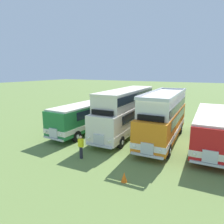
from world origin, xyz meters
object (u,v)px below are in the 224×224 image
(cone_mid_row, at_px, (124,177))
(bus_fourth_in_row, at_px, (212,127))
(marshal_person, at_px, (81,147))
(bus_third_in_row, at_px, (164,116))
(bus_second_in_row, at_px, (126,110))
(bus_first_in_row, at_px, (90,114))

(cone_mid_row, bearing_deg, bus_fourth_in_row, 63.85)
(marshal_person, bearing_deg, bus_third_in_row, 56.67)
(bus_fourth_in_row, bearing_deg, bus_second_in_row, 179.17)
(bus_first_in_row, distance_m, bus_fourth_in_row, 11.70)
(cone_mid_row, bearing_deg, marshal_person, 160.89)
(marshal_person, bearing_deg, bus_first_in_row, 118.46)
(bus_second_in_row, relative_size, bus_third_in_row, 1.09)
(bus_second_in_row, xyz_separation_m, bus_fourth_in_row, (7.80, -0.11, -0.72))
(bus_first_in_row, bearing_deg, bus_fourth_in_row, 2.60)
(bus_first_in_row, xyz_separation_m, bus_fourth_in_row, (11.69, 0.53, -0.00))
(cone_mid_row, bearing_deg, bus_first_in_row, 134.10)
(bus_third_in_row, relative_size, cone_mid_row, 17.08)
(bus_fourth_in_row, bearing_deg, bus_third_in_row, -174.61)
(bus_first_in_row, xyz_separation_m, marshal_person, (3.47, -6.40, -0.87))
(bus_second_in_row, height_order, bus_third_in_row, bus_third_in_row)
(marshal_person, bearing_deg, bus_second_in_row, 86.59)
(bus_fourth_in_row, height_order, cone_mid_row, bus_fourth_in_row)
(bus_first_in_row, bearing_deg, bus_second_in_row, 9.38)
(bus_first_in_row, relative_size, bus_fourth_in_row, 1.09)
(bus_first_in_row, relative_size, marshal_person, 6.27)
(bus_fourth_in_row, xyz_separation_m, marshal_person, (-8.22, -6.94, -0.86))
(bus_third_in_row, xyz_separation_m, bus_fourth_in_row, (3.90, 0.37, -0.61))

